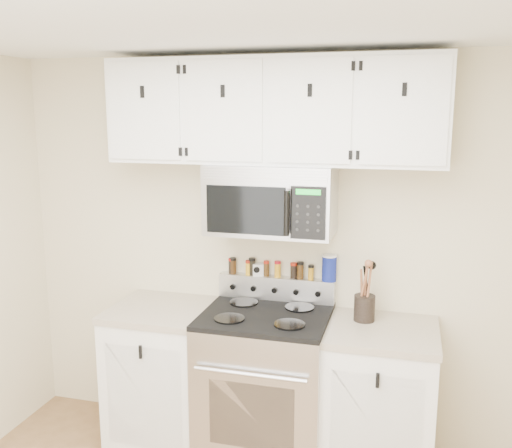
# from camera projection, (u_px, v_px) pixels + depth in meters

# --- Properties ---
(back_wall) EXTENTS (3.50, 0.01, 2.50)m
(back_wall) POSITION_uv_depth(u_px,v_px,m) (278.00, 253.00, 3.68)
(back_wall) COLOR beige
(back_wall) RESTS_ON floor
(range) EXTENTS (0.76, 0.65, 1.10)m
(range) POSITION_uv_depth(u_px,v_px,m) (265.00, 384.00, 3.53)
(range) COLOR #B7B7BA
(range) RESTS_ON floor
(base_cabinet_left) EXTENTS (0.64, 0.62, 0.92)m
(base_cabinet_left) POSITION_uv_depth(u_px,v_px,m) (164.00, 373.00, 3.73)
(base_cabinet_left) COLOR white
(base_cabinet_left) RESTS_ON floor
(base_cabinet_right) EXTENTS (0.64, 0.62, 0.92)m
(base_cabinet_right) POSITION_uv_depth(u_px,v_px,m) (379.00, 401.00, 3.38)
(base_cabinet_right) COLOR white
(base_cabinet_right) RESTS_ON floor
(microwave) EXTENTS (0.76, 0.44, 0.42)m
(microwave) POSITION_uv_depth(u_px,v_px,m) (271.00, 199.00, 3.43)
(microwave) COLOR #9E9EA3
(microwave) RESTS_ON back_wall
(upper_cabinets) EXTENTS (2.00, 0.35, 0.62)m
(upper_cabinets) POSITION_uv_depth(u_px,v_px,m) (273.00, 111.00, 3.35)
(upper_cabinets) COLOR white
(upper_cabinets) RESTS_ON back_wall
(utensil_crock) EXTENTS (0.12, 0.12, 0.36)m
(utensil_crock) POSITION_uv_depth(u_px,v_px,m) (364.00, 306.00, 3.39)
(utensil_crock) COLOR black
(utensil_crock) RESTS_ON base_cabinet_right
(kitchen_timer) EXTENTS (0.08, 0.08, 0.08)m
(kitchen_timer) POSITION_uv_depth(u_px,v_px,m) (258.00, 269.00, 3.70)
(kitchen_timer) COLOR silver
(kitchen_timer) RESTS_ON range
(salt_canister) EXTENTS (0.09, 0.09, 0.17)m
(salt_canister) POSITION_uv_depth(u_px,v_px,m) (329.00, 268.00, 3.57)
(salt_canister) COLOR navy
(salt_canister) RESTS_ON range
(spice_jar_0) EXTENTS (0.04, 0.04, 0.10)m
(spice_jar_0) POSITION_uv_depth(u_px,v_px,m) (232.00, 266.00, 3.75)
(spice_jar_0) COLOR black
(spice_jar_0) RESTS_ON range
(spice_jar_1) EXTENTS (0.05, 0.05, 0.11)m
(spice_jar_1) POSITION_uv_depth(u_px,v_px,m) (233.00, 266.00, 3.74)
(spice_jar_1) COLOR #38220D
(spice_jar_1) RESTS_ON range
(spice_jar_2) EXTENTS (0.04, 0.04, 0.10)m
(spice_jar_2) POSITION_uv_depth(u_px,v_px,m) (249.00, 267.00, 3.72)
(spice_jar_2) COLOR gold
(spice_jar_2) RESTS_ON range
(spice_jar_3) EXTENTS (0.04, 0.04, 0.11)m
(spice_jar_3) POSITION_uv_depth(u_px,v_px,m) (252.00, 266.00, 3.71)
(spice_jar_3) COLOR black
(spice_jar_3) RESTS_ON range
(spice_jar_4) EXTENTS (0.04, 0.04, 0.10)m
(spice_jar_4) POSITION_uv_depth(u_px,v_px,m) (266.00, 268.00, 3.68)
(spice_jar_4) COLOR #41290F
(spice_jar_4) RESTS_ON range
(spice_jar_5) EXTENTS (0.04, 0.04, 0.10)m
(spice_jar_5) POSITION_uv_depth(u_px,v_px,m) (278.00, 269.00, 3.67)
(spice_jar_5) COLOR orange
(spice_jar_5) RESTS_ON range
(spice_jar_6) EXTENTS (0.04, 0.04, 0.10)m
(spice_jar_6) POSITION_uv_depth(u_px,v_px,m) (294.00, 270.00, 3.64)
(spice_jar_6) COLOR black
(spice_jar_6) RESTS_ON range
(spice_jar_7) EXTENTS (0.04, 0.04, 0.11)m
(spice_jar_7) POSITION_uv_depth(u_px,v_px,m) (300.00, 270.00, 3.63)
(spice_jar_7) COLOR #3D260E
(spice_jar_7) RESTS_ON range
(spice_jar_8) EXTENTS (0.04, 0.04, 0.09)m
(spice_jar_8) POSITION_uv_depth(u_px,v_px,m) (311.00, 272.00, 3.61)
(spice_jar_8) COLOR #BF8416
(spice_jar_8) RESTS_ON range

